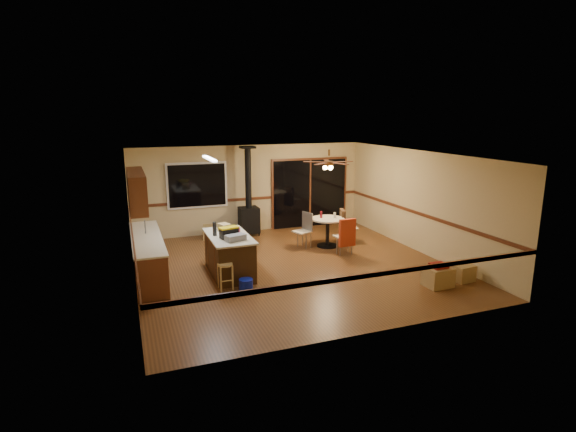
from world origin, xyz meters
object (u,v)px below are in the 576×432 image
wood_stove (249,211)px  box_corner_a (438,277)px  chair_right (343,222)px  toolbox_black (229,233)px  box_corner_b (463,273)px  chair_left (305,226)px  box_under_window (212,232)px  blue_bucket (246,285)px  toolbox_grey (235,238)px  kitchen_island (229,255)px  dining_table (328,227)px  chair_near (347,233)px  bar_stool (225,276)px

wood_stove → box_corner_a: 5.88m
chair_right → wood_stove: bearing=141.3°
toolbox_black → box_corner_b: size_ratio=0.87×
chair_left → box_under_window: chair_left is taller
blue_bucket → chair_right: 4.14m
toolbox_grey → chair_right: toolbox_grey is taller
blue_bucket → box_corner_b: bearing=-13.6°
chair_left → chair_right: 1.13m
kitchen_island → box_corner_a: 4.48m
kitchen_island → toolbox_black: toolbox_black is taller
kitchen_island → wood_stove: (1.30, 3.05, 0.28)m
chair_left → chair_right: (1.13, -0.03, 0.01)m
dining_table → box_corner_a: (0.93, -3.39, -0.33)m
box_under_window → box_corner_a: bearing=-54.6°
kitchen_island → box_under_window: bearing=86.5°
box_corner_a → chair_near: bearing=108.1°
toolbox_black → kitchen_island: bearing=78.8°
toolbox_black → box_under_window: size_ratio=0.77×
box_corner_a → box_corner_b: bearing=6.1°
kitchen_island → box_corner_b: size_ratio=3.91×
toolbox_grey → chair_right: size_ratio=0.60×
dining_table → chair_left: chair_left is taller
box_under_window → box_corner_b: bearing=-49.3°
box_corner_b → kitchen_island: bearing=155.2°
box_corner_a → toolbox_black: bearing=153.0°
toolbox_black → chair_right: 3.85m
box_under_window → box_corner_a: 6.40m
kitchen_island → chair_right: 3.72m
bar_stool → chair_near: (3.35, 1.13, 0.32)m
box_under_window → chair_right: bearing=-27.6°
bar_stool → chair_near: 3.55m
toolbox_grey → toolbox_black: toolbox_black is taller
bar_stool → chair_left: 3.42m
blue_bucket → toolbox_black: bearing=99.1°
blue_bucket → bar_stool: bearing=151.4°
bar_stool → chair_right: size_ratio=0.78×
bar_stool → chair_near: chair_near is taller
dining_table → chair_near: size_ratio=1.26×
toolbox_grey → chair_left: 2.96m
wood_stove → chair_near: (1.77, -2.74, -0.13)m
chair_near → toolbox_grey: bearing=-165.8°
blue_bucket → box_under_window: (0.09, 4.05, 0.08)m
bar_stool → dining_table: size_ratio=0.62×
toolbox_black → box_corner_a: (3.93, -2.00, -0.80)m
kitchen_island → chair_near: (3.07, 0.31, 0.14)m
toolbox_grey → chair_right: 3.89m
chair_near → box_corner_a: chair_near is taller
bar_stool → box_corner_b: (4.88, -1.30, -0.10)m
wood_stove → dining_table: wood_stove is taller
dining_table → kitchen_island: bearing=-158.1°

